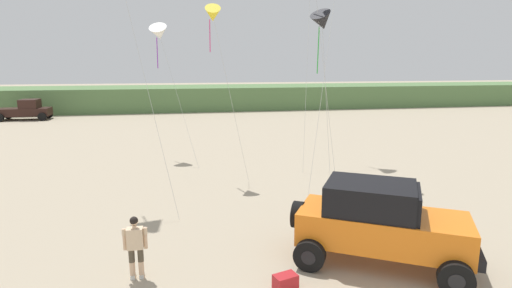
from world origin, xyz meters
The scene contains 8 objects.
dune_ridge centered at (1.88, 44.68, 1.33)m, with size 90.00×8.77×2.65m, color #567A47.
jeep centered at (2.43, 4.51, 1.20)m, with size 4.98×4.23×2.26m.
person_watching centered at (-3.99, 4.89, 0.94)m, with size 0.62×0.31×1.67m.
cooler_box centered at (-0.40, 3.68, 0.19)m, with size 0.56×0.36×0.38m, color #B21E23.
distant_pickup centered at (-17.49, 37.47, 0.94)m, with size 4.62×2.40×1.98m.
kite_purple_stunt centered at (-1.16, 14.12, 7.53)m, with size 1.85×1.77×8.05m.
kite_white_parafoil centered at (-3.79, 19.52, 7.08)m, with size 2.63×4.73×7.75m.
kite_black_sled centered at (3.83, 13.53, 7.28)m, with size 1.51×2.69×7.92m.
Camera 1 is at (-2.75, -4.98, 5.40)m, focal length 28.37 mm.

